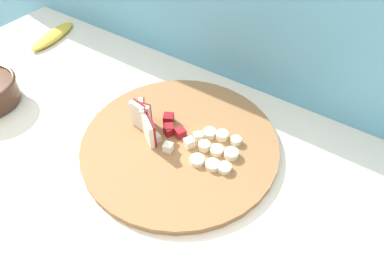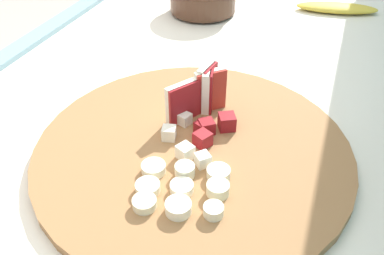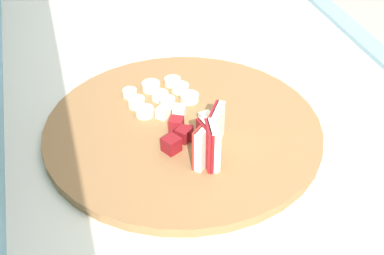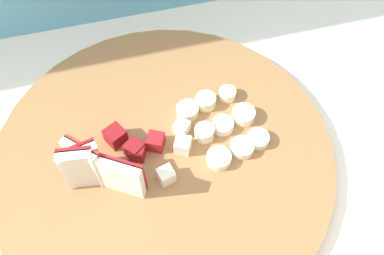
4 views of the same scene
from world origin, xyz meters
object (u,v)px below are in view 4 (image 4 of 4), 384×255
at_px(cutting_board, 163,155).
at_px(apple_dice_pile, 147,148).
at_px(banana_slice_rows, 222,125).
at_px(apple_wedge_fan, 92,167).

xyz_separation_m(cutting_board, apple_dice_pile, (-0.02, 0.00, 0.02)).
relative_size(apple_dice_pile, banana_slice_rows, 0.94).
bearing_deg(cutting_board, apple_dice_pile, 164.56).
distance_m(apple_wedge_fan, apple_dice_pile, 0.07).
bearing_deg(apple_dice_pile, cutting_board, -15.44).
distance_m(cutting_board, apple_wedge_fan, 0.09).
bearing_deg(cutting_board, apple_wedge_fan, -168.85).
height_order(cutting_board, apple_dice_pile, apple_dice_pile).
bearing_deg(banana_slice_rows, cutting_board, -168.46).
height_order(cutting_board, apple_wedge_fan, apple_wedge_fan).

